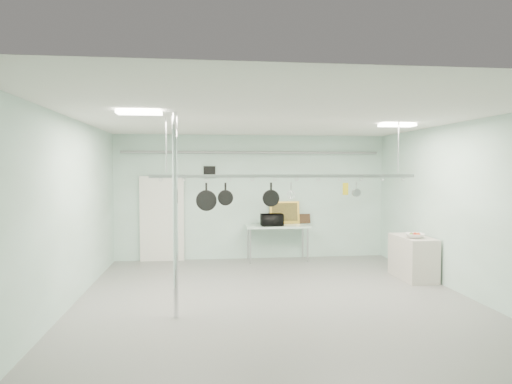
{
  "coord_description": "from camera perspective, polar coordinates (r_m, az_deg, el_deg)",
  "views": [
    {
      "loc": [
        -1.28,
        -7.73,
        2.32
      ],
      "look_at": [
        -0.25,
        1.0,
        1.88
      ],
      "focal_mm": 32.0,
      "sensor_mm": 36.0,
      "label": 1
    }
  ],
  "objects": [
    {
      "name": "painting_small",
      "position": [
        12.0,
        6.09,
        -3.33
      ],
      "size": [
        0.3,
        0.1,
        0.25
      ],
      "primitive_type": "cube",
      "rotation": [
        -0.17,
        0.0,
        0.05
      ],
      "color": "#352112",
      "rests_on": "prep_table"
    },
    {
      "name": "grater",
      "position": [
        8.44,
        11.12,
        0.39
      ],
      "size": [
        0.1,
        0.06,
        0.24
      ],
      "primitive_type": null,
      "rotation": [
        0.0,
        0.0,
        -0.41
      ],
      "color": "gold",
      "rests_on": "pot_rack"
    },
    {
      "name": "microwave",
      "position": [
        11.44,
        2.01,
        -3.5
      ],
      "size": [
        0.56,
        0.39,
        0.3
      ],
      "primitive_type": "imported",
      "rotation": [
        0.0,
        0.0,
        3.2
      ],
      "color": "black",
      "rests_on": "prep_table"
    },
    {
      "name": "fruit_bowl",
      "position": [
        10.01,
        19.23,
        -5.18
      ],
      "size": [
        0.52,
        0.52,
        0.1
      ],
      "primitive_type": "imported",
      "rotation": [
        0.0,
        0.0,
        -0.4
      ],
      "color": "silver",
      "rests_on": "side_cabinet"
    },
    {
      "name": "wall_vent",
      "position": [
        11.7,
        -5.84,
        2.5
      ],
      "size": [
        0.3,
        0.04,
        0.3
      ],
      "primitive_type": "cube",
      "color": "black",
      "rests_on": "back_wall"
    },
    {
      "name": "light_panel_left",
      "position": [
        7.04,
        -14.38,
        9.61
      ],
      "size": [
        0.65,
        0.3,
        0.05
      ],
      "primitive_type": "cube",
      "color": "white",
      "rests_on": "ceiling"
    },
    {
      "name": "painting_large",
      "position": [
        11.87,
        3.59,
        -2.59
      ],
      "size": [
        0.78,
        0.14,
        0.58
      ],
      "primitive_type": "cube",
      "rotation": [
        -0.14,
        0.0,
        0.01
      ],
      "color": "gold",
      "rests_on": "prep_table"
    },
    {
      "name": "skillet_left",
      "position": [
        8.04,
        -6.23,
        -0.58
      ],
      "size": [
        0.37,
        0.13,
        0.49
      ],
      "primitive_type": null,
      "rotation": [
        0.0,
        0.0,
        -0.19
      ],
      "color": "black",
      "rests_on": "pot_rack"
    },
    {
      "name": "fruit_cluster",
      "position": [
        10.0,
        19.24,
        -4.96
      ],
      "size": [
        0.24,
        0.24,
        0.09
      ],
      "primitive_type": null,
      "color": "#A0140E",
      "rests_on": "fruit_bowl"
    },
    {
      "name": "ceiling",
      "position": [
        7.88,
        2.71,
        9.18
      ],
      "size": [
        7.0,
        8.0,
        0.02
      ],
      "primitive_type": "cube",
      "color": "silver",
      "rests_on": "back_wall"
    },
    {
      "name": "skillet_mid",
      "position": [
        8.05,
        -3.84,
        -0.21
      ],
      "size": [
        0.28,
        0.12,
        0.39
      ],
      "primitive_type": null,
      "rotation": [
        0.0,
        0.0,
        -0.22
      ],
      "color": "black",
      "rests_on": "pot_rack"
    },
    {
      "name": "pot_rack",
      "position": [
        8.16,
        3.73,
        2.21
      ],
      "size": [
        4.8,
        0.06,
        1.0
      ],
      "color": "#B7B7BC",
      "rests_on": "ceiling"
    },
    {
      "name": "coffee_canister",
      "position": [
        11.46,
        2.46,
        -3.74
      ],
      "size": [
        0.22,
        0.22,
        0.2
      ],
      "primitive_type": "cylinder",
      "rotation": [
        0.0,
        0.0,
        0.43
      ],
      "color": "white",
      "rests_on": "prep_table"
    },
    {
      "name": "skillet_right",
      "position": [
        8.13,
        1.89,
        -0.26
      ],
      "size": [
        0.3,
        0.07,
        0.41
      ],
      "primitive_type": null,
      "rotation": [
        0.0,
        0.0,
        -0.04
      ],
      "color": "black",
      "rests_on": "pot_rack"
    },
    {
      "name": "door",
      "position": [
        11.78,
        -11.67,
        -3.39
      ],
      "size": [
        1.1,
        0.1,
        2.2
      ],
      "primitive_type": "cube",
      "color": "silver",
      "rests_on": "floor"
    },
    {
      "name": "saucepan",
      "position": [
        8.51,
        12.42,
        0.31
      ],
      "size": [
        0.16,
        0.12,
        0.26
      ],
      "primitive_type": null,
      "rotation": [
        0.0,
        0.0,
        -0.21
      ],
      "color": "#B5B5BA",
      "rests_on": "pot_rack"
    },
    {
      "name": "chrome_pole",
      "position": [
        7.18,
        -10.04,
        -2.96
      ],
      "size": [
        0.08,
        0.08,
        3.2
      ],
      "primitive_type": "cylinder",
      "color": "silver",
      "rests_on": "floor"
    },
    {
      "name": "floor",
      "position": [
        8.17,
        2.66,
        -13.65
      ],
      "size": [
        8.0,
        8.0,
        0.0
      ],
      "primitive_type": "plane",
      "color": "gray",
      "rests_on": "ground"
    },
    {
      "name": "light_panel_right",
      "position": [
        9.14,
        17.22,
        7.99
      ],
      "size": [
        0.65,
        0.3,
        0.05
      ],
      "primitive_type": "cube",
      "color": "white",
      "rests_on": "ceiling"
    },
    {
      "name": "whisk",
      "position": [
        8.19,
        4.42,
        0.17
      ],
      "size": [
        0.19,
        0.19,
        0.29
      ],
      "primitive_type": null,
      "rotation": [
        0.0,
        0.0,
        -0.3
      ],
      "color": "silver",
      "rests_on": "pot_rack"
    },
    {
      "name": "right_wall",
      "position": [
        9.11,
        24.9,
        -1.95
      ],
      "size": [
        0.02,
        8.0,
        3.2
      ],
      "primitive_type": "cube",
      "color": "silver",
      "rests_on": "floor"
    },
    {
      "name": "side_cabinet",
      "position": [
        10.32,
        19.02,
        -7.75
      ],
      "size": [
        0.6,
        1.2,
        0.9
      ],
      "primitive_type": "cube",
      "color": "beige",
      "rests_on": "floor"
    },
    {
      "name": "conduit_pipe",
      "position": [
        11.71,
        -0.44,
        4.96
      ],
      "size": [
        6.6,
        0.07,
        0.07
      ],
      "primitive_type": "cylinder",
      "rotation": [
        0.0,
        1.57,
        0.0
      ],
      "color": "gray",
      "rests_on": "back_wall"
    },
    {
      "name": "prep_table",
      "position": [
        11.58,
        2.69,
        -4.53
      ],
      "size": [
        1.6,
        0.7,
        0.91
      ],
      "color": "silver",
      "rests_on": "floor"
    },
    {
      "name": "back_wall",
      "position": [
        11.81,
        -0.48,
        -0.64
      ],
      "size": [
        7.0,
        0.02,
        3.2
      ],
      "primitive_type": "cube",
      "color": "silver",
      "rests_on": "floor"
    }
  ]
}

